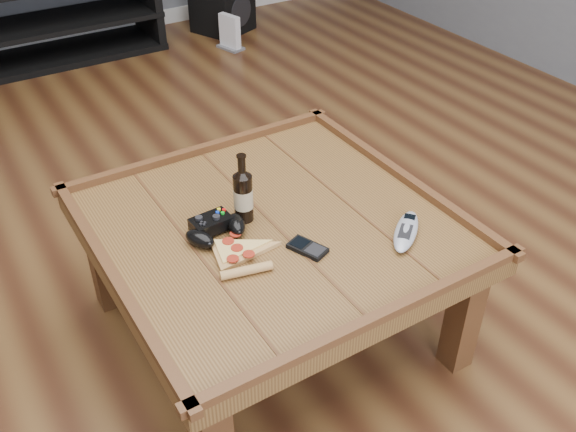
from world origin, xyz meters
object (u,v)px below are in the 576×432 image
remote_control (406,231)px  subwoofer (222,7)px  beer_bottle (243,194)px  game_controller (215,228)px  pizza_slice (239,254)px  game_console (230,34)px  media_console (43,22)px  smartphone (307,248)px  coffee_table (272,238)px

remote_control → subwoofer: remote_control is taller
beer_bottle → game_controller: size_ratio=1.09×
pizza_slice → game_console: 2.72m
subwoofer → media_console: bearing=152.0°
smartphone → game_console: smartphone is taller
media_console → pizza_slice: media_console is taller
smartphone → game_console: size_ratio=0.56×
beer_bottle → game_console: beer_bottle is taller
media_console → beer_bottle: size_ratio=6.36×
coffee_table → subwoofer: coffee_table is taller
coffee_table → beer_bottle: beer_bottle is taller
smartphone → game_controller: bearing=112.0°
remote_control → beer_bottle: bearing=-171.4°
smartphone → remote_control: remote_control is taller
game_controller → pizza_slice: game_controller is taller
media_console → subwoofer: 1.18m
media_console → beer_bottle: 2.71m
coffee_table → subwoofer: (1.17, 2.65, -0.23)m
media_console → game_console: bearing=-22.0°
game_controller → pizza_slice: size_ratio=0.71×
game_controller → smartphone: game_controller is taller
media_console → smartphone: (0.02, -2.91, 0.21)m
smartphone → beer_bottle: bearing=88.0°
coffee_table → remote_control: remote_control is taller
beer_bottle → game_controller: beer_bottle is taller
pizza_slice → smartphone: pizza_slice is taller
pizza_slice → remote_control: 0.49m
coffee_table → game_console: coffee_table is taller
beer_bottle → smartphone: (0.08, -0.22, -0.08)m
coffee_table → game_controller: size_ratio=5.08×
remote_control → game_controller: bearing=-161.8°
coffee_table → media_console: media_console is taller
media_console → game_controller: size_ratio=6.91×
smartphone → game_console: bearing=45.8°
media_console → remote_control: bearing=-84.4°
coffee_table → subwoofer: bearing=66.2°
media_console → pizza_slice: size_ratio=4.92×
coffee_table → media_console: bearing=90.0°
pizza_slice → game_console: pizza_slice is taller
smartphone → remote_control: 0.29m
media_console → subwoofer: size_ratio=3.25×
media_console → subwoofer: bearing=-4.7°
beer_bottle → smartphone: bearing=-70.3°
beer_bottle → subwoofer: bearing=64.6°
subwoofer → beer_bottle: bearing=-138.7°
beer_bottle → game_console: (1.11, 2.26, -0.44)m
media_console → game_console: size_ratio=6.32×
media_console → pizza_slice: (-0.16, -2.83, 0.21)m
game_controller → smartphone: 0.27m
beer_bottle → remote_control: (0.36, -0.32, -0.07)m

